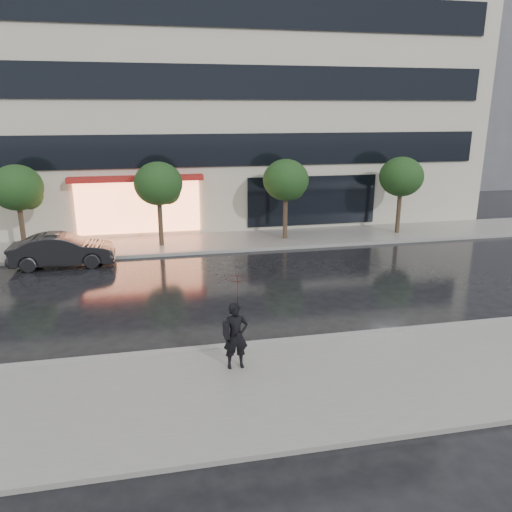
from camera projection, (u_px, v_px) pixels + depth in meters
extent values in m
plane|color=black|center=(274.00, 329.00, 14.69)|extent=(120.00, 120.00, 0.00)
cube|color=slate|center=(307.00, 385.00, 11.62)|extent=(60.00, 4.50, 0.12)
cube|color=slate|center=(224.00, 241.00, 24.30)|extent=(60.00, 3.50, 0.12)
cube|color=gray|center=(283.00, 342.00, 13.73)|extent=(60.00, 0.25, 0.14)
cube|color=gray|center=(230.00, 251.00, 22.66)|extent=(60.00, 0.25, 0.14)
cube|color=#BCB49F|center=(202.00, 60.00, 29.07)|extent=(30.00, 12.00, 18.00)
cube|color=black|center=(218.00, 150.00, 24.70)|extent=(28.00, 0.12, 1.60)
cube|color=black|center=(216.00, 82.00, 23.80)|extent=(28.00, 0.12, 1.60)
cube|color=black|center=(215.00, 8.00, 22.90)|extent=(28.00, 0.12, 1.60)
cube|color=#FF8C59|center=(139.00, 207.00, 24.65)|extent=(6.00, 0.10, 2.60)
cube|color=#A41C19|center=(136.00, 179.00, 23.94)|extent=(6.40, 0.70, 0.25)
cube|color=black|center=(312.00, 201.00, 26.44)|extent=(7.00, 0.10, 2.60)
cube|color=#4C4C54|center=(486.00, 89.00, 43.84)|extent=(12.00, 12.00, 16.00)
cylinder|color=#33261C|center=(23.00, 231.00, 22.01)|extent=(0.22, 0.22, 2.20)
ellipsoid|color=black|center=(17.00, 188.00, 21.47)|extent=(2.20, 2.20, 1.98)
sphere|color=black|center=(29.00, 196.00, 21.85)|extent=(1.20, 1.20, 1.20)
cylinder|color=#33261C|center=(161.00, 224.00, 23.19)|extent=(0.22, 0.22, 2.20)
ellipsoid|color=black|center=(158.00, 184.00, 22.65)|extent=(2.20, 2.20, 1.98)
sphere|color=black|center=(168.00, 191.00, 23.03)|extent=(1.20, 1.20, 1.20)
cylinder|color=#33261C|center=(285.00, 219.00, 24.37)|extent=(0.22, 0.22, 2.20)
ellipsoid|color=black|center=(286.00, 180.00, 23.83)|extent=(2.20, 2.20, 1.98)
sphere|color=black|center=(293.00, 187.00, 24.21)|extent=(1.20, 1.20, 1.20)
cylinder|color=#33261C|center=(398.00, 214.00, 25.54)|extent=(0.22, 0.22, 2.20)
ellipsoid|color=black|center=(401.00, 177.00, 25.01)|extent=(2.20, 2.20, 1.98)
sphere|color=black|center=(406.00, 184.00, 25.39)|extent=(1.20, 1.20, 1.20)
imported|color=black|center=(63.00, 250.00, 20.48)|extent=(4.14, 1.49, 1.36)
imported|color=black|center=(236.00, 336.00, 12.08)|extent=(0.62, 0.42, 1.67)
imported|color=#3A0B0A|center=(238.00, 292.00, 11.78)|extent=(1.03, 1.05, 0.91)
cylinder|color=black|center=(238.00, 312.00, 11.92)|extent=(0.02, 0.02, 0.84)
cube|color=black|center=(226.00, 330.00, 11.92)|extent=(0.12, 0.32, 0.36)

